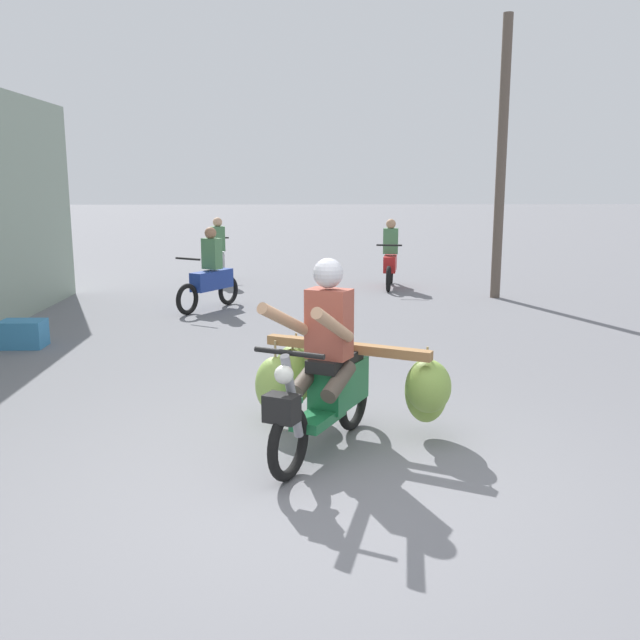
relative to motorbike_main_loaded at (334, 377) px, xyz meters
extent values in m
plane|color=slate|center=(-0.16, -1.13, -0.53)|extent=(120.00, 120.00, 0.00)
torus|color=black|center=(-0.38, -0.90, -0.25)|extent=(0.33, 0.53, 0.56)
torus|color=black|center=(0.17, 0.16, -0.25)|extent=(0.33, 0.53, 0.56)
cube|color=#196638|center=(-0.15, -0.46, -0.21)|extent=(0.47, 0.61, 0.08)
cube|color=#196638|center=(0.03, -0.10, -0.03)|extent=(0.54, 0.70, 0.36)
cube|color=black|center=(0.00, -0.17, 0.19)|extent=(0.51, 0.65, 0.10)
cylinder|color=gray|center=(-0.35, -0.85, 0.09)|extent=(0.19, 0.28, 0.69)
cylinder|color=black|center=(-0.37, -0.88, 0.43)|extent=(0.52, 0.29, 0.04)
sphere|color=silver|center=(-0.41, -0.96, 0.29)|extent=(0.14, 0.14, 0.14)
cube|color=black|center=(-0.43, -0.99, 0.05)|extent=(0.29, 0.25, 0.20)
cube|color=#196638|center=(-0.38, -0.90, 0.05)|extent=(0.22, 0.29, 0.04)
cube|color=olive|center=(0.10, 0.03, 0.25)|extent=(1.38, 0.78, 0.08)
cube|color=olive|center=(0.19, 0.19, 0.22)|extent=(1.24, 0.69, 0.06)
ellipsoid|color=#7FA342|center=(0.79, -0.01, -0.12)|extent=(0.43, 0.41, 0.56)
cylinder|color=#998459|center=(0.79, -0.01, 0.19)|extent=(0.02, 0.02, 0.13)
ellipsoid|color=#8DB04F|center=(-0.51, 0.26, -0.15)|extent=(0.51, 0.50, 0.52)
cylinder|color=#998459|center=(-0.51, 0.26, 0.17)|extent=(0.02, 0.02, 0.18)
ellipsoid|color=#89AD4C|center=(-0.33, 0.57, -0.11)|extent=(0.59, 0.59, 0.53)
cylinder|color=#998459|center=(-0.33, 0.57, 0.19)|extent=(0.02, 0.02, 0.14)
ellipsoid|color=#83A645|center=(0.77, -0.20, -0.03)|extent=(0.52, 0.51, 0.45)
cylinder|color=#998459|center=(0.77, -0.20, 0.21)|extent=(0.02, 0.02, 0.10)
ellipsoid|color=#7CA03F|center=(-0.36, 0.29, -0.08)|extent=(0.45, 0.43, 0.52)
cylinder|color=#998459|center=(-0.36, 0.29, 0.20)|extent=(0.02, 0.02, 0.11)
cube|color=#994738|center=(-0.06, -0.28, 0.52)|extent=(0.40, 0.35, 0.56)
sphere|color=silver|center=(-0.07, -0.30, 0.93)|extent=(0.24, 0.24, 0.24)
cylinder|color=tan|center=(-0.04, -0.67, 0.59)|extent=(0.37, 0.70, 0.39)
cylinder|color=tan|center=(-0.39, -0.49, 0.59)|extent=(0.45, 0.66, 0.39)
cylinder|color=#4C4238|center=(0.01, -0.45, 0.09)|extent=(0.32, 0.45, 0.27)
cylinder|color=#4C4238|center=(-0.24, -0.32, 0.09)|extent=(0.32, 0.45, 0.27)
torus|color=black|center=(-2.13, 5.67, -0.27)|extent=(0.34, 0.48, 0.52)
torus|color=black|center=(-1.55, 6.61, -0.27)|extent=(0.34, 0.48, 0.52)
cube|color=navy|center=(-1.79, 6.23, -0.03)|extent=(0.68, 0.89, 0.32)
cylinder|color=black|center=(-2.10, 5.72, 0.39)|extent=(0.44, 0.29, 0.04)
cube|color=#4C7F51|center=(-1.78, 6.24, 0.42)|extent=(0.36, 0.33, 0.52)
sphere|color=#9E7051|center=(-1.79, 6.23, 0.77)|extent=(0.20, 0.20, 0.20)
torus|color=black|center=(-2.11, 10.00, -0.27)|extent=(0.15, 0.53, 0.52)
torus|color=black|center=(-1.96, 8.91, -0.27)|extent=(0.15, 0.53, 0.52)
cube|color=silver|center=(-2.02, 9.36, -0.03)|extent=(0.36, 0.92, 0.32)
cylinder|color=black|center=(-2.10, 9.96, 0.39)|extent=(0.50, 0.10, 0.04)
cube|color=#4C7F51|center=(-2.02, 9.34, 0.42)|extent=(0.32, 0.24, 0.52)
sphere|color=tan|center=(-2.02, 9.36, 0.77)|extent=(0.20, 0.20, 0.20)
torus|color=black|center=(1.47, 8.00, -0.27)|extent=(0.17, 0.53, 0.52)
torus|color=black|center=(1.65, 9.08, -0.27)|extent=(0.17, 0.53, 0.52)
cube|color=red|center=(1.58, 8.64, -0.03)|extent=(0.39, 0.93, 0.32)
cylinder|color=black|center=(1.47, 8.04, 0.39)|extent=(0.50, 0.12, 0.04)
cube|color=#4C7F51|center=(1.58, 8.66, 0.42)|extent=(0.33, 0.25, 0.52)
sphere|color=tan|center=(1.58, 8.64, 0.77)|extent=(0.20, 0.20, 0.20)
cube|color=teal|center=(-3.96, 3.44, -0.35)|extent=(0.56, 0.40, 0.36)
cylinder|color=brown|center=(3.40, 7.28, 2.00)|extent=(0.18, 0.18, 5.06)
camera|label=1|loc=(-0.29, -5.83, 1.65)|focal=39.82mm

